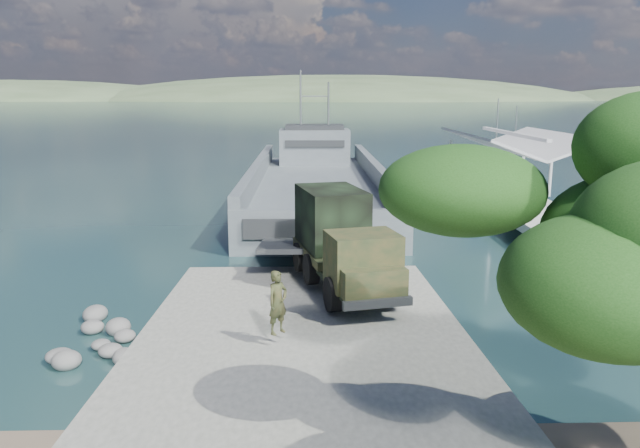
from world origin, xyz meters
The scene contains 10 objects.
ground centered at (0.00, 0.00, 0.00)m, with size 1400.00×1400.00×0.00m, color #18363A.
boat_ramp centered at (0.00, -1.00, 0.25)m, with size 10.00×18.00×0.50m, color slate.
shoreline_rocks centered at (-6.20, 0.50, 0.00)m, with size 3.20×5.60×0.90m, color slate, non-canonical shape.
distant_headlands centered at (50.00, 560.00, 0.00)m, with size 1000.00×240.00×48.00m, color #3A4E31, non-canonical shape.
pier centered at (13.00, 18.77, 1.60)m, with size 6.40×44.00×6.10m.
landing_craft centered at (0.94, 24.65, 0.84)m, with size 8.94×34.54×10.23m.
military_truck centered at (1.42, 4.00, 2.25)m, with size 3.92×7.88×3.51m.
soldier centered at (-0.72, -1.70, 1.43)m, with size 0.68×0.45×1.86m, color #1F311B.
sailboat_near centered at (17.35, 31.95, 0.36)m, with size 2.69×5.80×6.81m.
sailboat_far centered at (16.05, 32.82, 0.39)m, with size 1.93×6.10×7.37m.
Camera 1 is at (0.03, -18.61, 7.69)m, focal length 35.00 mm.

